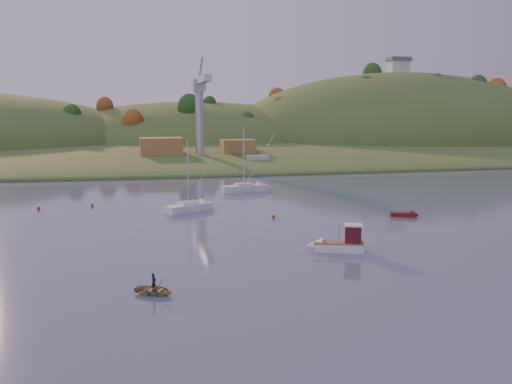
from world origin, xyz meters
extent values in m
plane|color=#3C4B63|center=(0.00, 0.00, 0.00)|extent=(500.00, 500.00, 0.00)
cube|color=#354E1F|center=(0.00, 230.00, 0.00)|extent=(620.00, 220.00, 1.50)
ellipsoid|color=#354E1F|center=(0.00, 165.00, 0.00)|extent=(640.00, 150.00, 7.00)
ellipsoid|color=#354E1F|center=(10.00, 210.00, 0.00)|extent=(140.00, 120.00, 36.00)
ellipsoid|color=#354E1F|center=(95.00, 195.00, 0.00)|extent=(150.00, 130.00, 60.00)
cube|color=beige|center=(95.00, 195.00, 32.50)|extent=(8.00, 6.00, 5.00)
cube|color=#595960|center=(95.00, 195.00, 35.70)|extent=(9.00, 7.00, 1.50)
cube|color=slate|center=(5.00, 122.00, 1.20)|extent=(42.00, 16.00, 2.40)
cube|color=olive|center=(-8.00, 123.00, 4.80)|extent=(11.00, 8.00, 4.80)
cube|color=olive|center=(13.00, 124.00, 4.40)|extent=(9.00, 7.00, 4.00)
cylinder|color=#B7B7BC|center=(2.00, 120.00, 11.40)|extent=(2.20, 2.20, 18.00)
cube|color=#B7B7BC|center=(2.00, 120.00, 20.90)|extent=(3.20, 3.20, 3.20)
cube|color=#B7B7BC|center=(2.00, 111.00, 21.90)|extent=(1.80, 18.00, 1.60)
cube|color=#B7B7BC|center=(2.00, 125.00, 21.90)|extent=(1.80, 10.00, 1.60)
cube|color=silver|center=(4.68, 23.39, 0.46)|extent=(5.40, 3.49, 0.91)
cone|color=silver|center=(2.30, 24.28, 0.46)|extent=(2.30, 2.33, 1.83)
cube|color=brown|center=(4.68, 23.39, 0.93)|extent=(5.42, 3.54, 0.12)
cube|color=#4D1214|center=(6.01, 22.89, 1.83)|extent=(2.06, 2.00, 1.83)
cube|color=silver|center=(6.01, 22.89, 2.79)|extent=(2.32, 2.26, 0.15)
cylinder|color=silver|center=(4.68, 23.39, 2.13)|extent=(0.10, 0.10, 2.44)
cube|color=white|center=(-8.07, 50.38, 0.50)|extent=(7.37, 5.72, 1.01)
cube|color=white|center=(-8.07, 50.38, 1.06)|extent=(3.20, 2.84, 0.64)
cylinder|color=silver|center=(-8.07, 50.38, 5.58)|extent=(0.18, 0.18, 9.14)
cylinder|color=silver|center=(-8.07, 50.38, 1.31)|extent=(2.55, 1.65, 0.12)
cylinder|color=white|center=(-8.07, 50.38, 1.41)|extent=(2.36, 1.66, 0.36)
cube|color=silver|center=(3.61, 68.21, 0.56)|extent=(8.48, 3.75, 1.13)
cube|color=silver|center=(3.61, 68.21, 1.18)|extent=(3.33, 2.32, 0.72)
cylinder|color=silver|center=(3.61, 68.21, 6.25)|extent=(0.18, 0.18, 10.24)
cylinder|color=silver|center=(3.61, 68.21, 1.43)|extent=(3.25, 0.65, 0.12)
cylinder|color=silver|center=(3.61, 68.21, 1.53)|extent=(2.89, 0.82, 0.36)
imported|color=tan|center=(-14.51, 13.41, 0.33)|extent=(3.89, 3.58, 0.66)
imported|color=black|center=(-14.51, 13.41, 0.73)|extent=(0.57, 0.63, 1.45)
cube|color=#60130D|center=(20.15, 39.87, 0.28)|extent=(3.57, 2.52, 0.55)
cone|color=#60130D|center=(21.67, 39.22, 0.28)|extent=(1.59, 1.67, 1.32)
cube|color=slate|center=(15.00, 108.00, 0.81)|extent=(12.67, 4.65, 1.62)
cube|color=#B7B7BC|center=(15.00, 108.00, 2.16)|extent=(5.44, 2.76, 2.16)
sphere|color=#DC410B|center=(2.61, 42.69, 0.25)|extent=(0.50, 0.50, 0.50)
sphere|color=#DC410B|center=(-29.38, 56.26, 0.25)|extent=(0.50, 0.50, 0.50)
sphere|color=#DC410B|center=(-21.91, 57.59, 0.25)|extent=(0.50, 0.50, 0.50)
camera|label=1|loc=(-15.97, -30.71, 14.39)|focal=40.00mm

